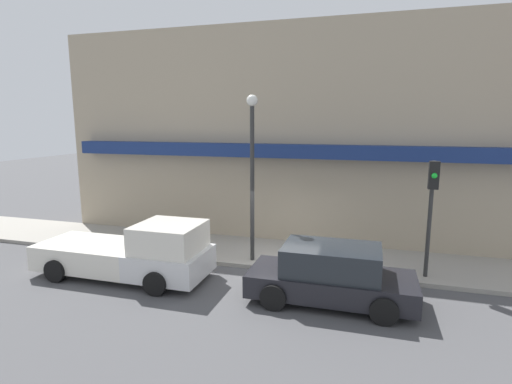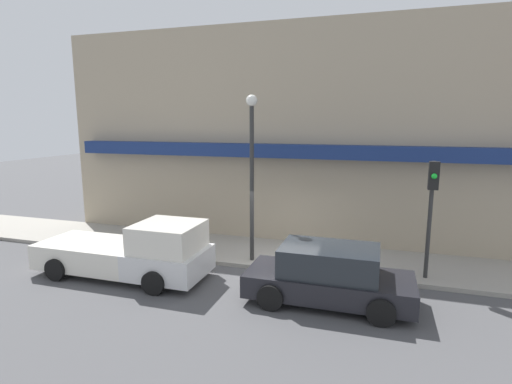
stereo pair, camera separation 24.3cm
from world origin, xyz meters
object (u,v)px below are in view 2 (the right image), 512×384
at_px(fire_hydrant, 179,242).
at_px(traffic_light, 432,199).
at_px(street_lamp, 252,159).
at_px(parked_car, 329,276).
at_px(pickup_truck, 133,252).

height_order(fire_hydrant, traffic_light, traffic_light).
relative_size(street_lamp, traffic_light, 1.56).
relative_size(parked_car, street_lamp, 0.80).
bearing_deg(street_lamp, traffic_light, -0.00).
height_order(pickup_truck, traffic_light, traffic_light).
height_order(parked_car, street_lamp, street_lamp).
bearing_deg(pickup_truck, parked_car, -1.55).
height_order(pickup_truck, fire_hydrant, pickup_truck).
relative_size(parked_car, fire_hydrant, 6.35).
height_order(pickup_truck, street_lamp, street_lamp).
distance_m(fire_hydrant, street_lamp, 4.12).
bearing_deg(street_lamp, parked_car, -37.32).
bearing_deg(pickup_truck, traffic_light, 12.57).
bearing_deg(parked_car, pickup_truck, 178.23).
distance_m(street_lamp, traffic_light, 5.52).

